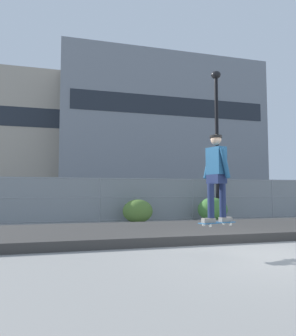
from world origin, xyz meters
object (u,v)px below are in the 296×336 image
Objects in this scene: skater at (216,172)px; shrub_center at (213,209)px; parked_car_near at (59,200)px; shrub_left at (138,211)px; skateboard at (217,223)px; street_lamp at (217,126)px.

shrub_center is at bearing 63.79° from skater.
shrub_left is (3.08, -4.50, -0.36)m from parked_car_near.
street_lamp is at bearing 62.10° from skateboard.
parked_car_near is (-2.96, 11.51, 0.18)m from skateboard.
skater is at bearing -117.90° from street_lamp.
street_lamp reaches higher than parked_car_near.
skateboard is 7.01m from shrub_left.
skater reaches higher than shrub_left.
shrub_left is 3.25m from shrub_center.
street_lamp is at bearing 3.16° from shrub_left.
parked_car_near is 7.87m from shrub_center.
parked_car_near is at bearing 124.34° from shrub_left.
parked_car_near is 5.47m from shrub_left.
parked_car_near is at bearing 143.54° from shrub_center.
skateboard is at bearing -90.95° from shrub_left.
shrub_center reaches higher than shrub_left.
skater is at bearing 180.00° from skateboard.
shrub_left is (0.12, 7.01, -1.17)m from skater.
skateboard is 7.62m from shrub_center.
street_lamp reaches higher than shrub_left.
skateboard is 0.12× the size of street_lamp.
parked_car_near is at bearing 104.42° from skater.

